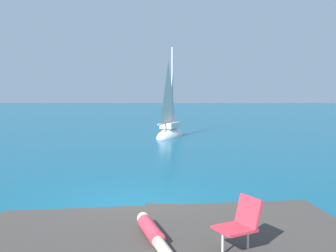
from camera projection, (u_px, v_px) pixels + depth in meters
name	position (u px, v px, depth m)	size (l,w,h in m)	color
ground_plane	(132.00, 203.00, 10.57)	(160.00, 160.00, 0.00)	#0F5675
boulder_seaward	(175.00, 229.00, 8.60)	(1.43, 1.14, 0.79)	#463F32
boulder_inland	(281.00, 229.00, 8.61)	(1.00, 0.80, 0.55)	#413E3B
sailboat_near	(170.00, 132.00, 25.34)	(2.45, 3.38, 6.16)	white
person_sunbather	(153.00, 233.00, 6.46)	(0.61, 1.73, 0.25)	#DB384C
beach_chair	(241.00, 221.00, 6.01)	(0.75, 0.70, 0.80)	#E03342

